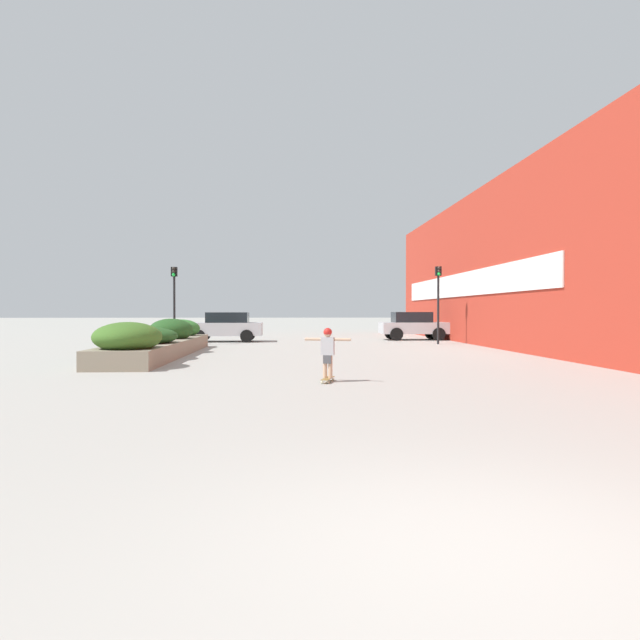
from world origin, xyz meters
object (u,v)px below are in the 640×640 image
at_px(car_leftmost, 226,326).
at_px(car_center_left, 616,326).
at_px(skateboarder, 328,348).
at_px(car_center_right, 413,325).
at_px(traffic_light_left, 174,292).
at_px(traffic_light_right, 438,292).
at_px(skateboard, 328,379).

height_order(car_leftmost, car_center_left, car_leftmost).
bearing_deg(skateboarder, car_center_left, 61.88).
relative_size(skateboarder, car_center_right, 0.30).
distance_m(car_center_right, traffic_light_left, 13.37).
height_order(car_center_right, traffic_light_right, traffic_light_right).
distance_m(skateboard, car_center_right, 20.03).
bearing_deg(skateboard, car_center_left, 61.88).
distance_m(skateboard, traffic_light_left, 16.14).
relative_size(car_center_left, car_center_right, 1.21).
distance_m(skateboarder, traffic_light_right, 16.25).
distance_m(traffic_light_left, traffic_light_right, 12.81).
height_order(car_leftmost, car_center_right, car_center_right).
bearing_deg(car_leftmost, traffic_light_left, 145.15).
height_order(car_center_right, traffic_light_left, traffic_light_left).
distance_m(car_leftmost, car_center_left, 22.09).
height_order(skateboarder, traffic_light_right, traffic_light_right).
relative_size(skateboard, car_leftmost, 0.20).
relative_size(car_leftmost, traffic_light_right, 1.03).
xyz_separation_m(car_leftmost, traffic_light_right, (10.70, -2.90, 1.76)).
height_order(skateboarder, traffic_light_left, traffic_light_left).
relative_size(car_leftmost, car_center_left, 0.86).
height_order(skateboarder, car_center_left, car_center_left).
bearing_deg(skateboard, skateboarder, 15.54).
xyz_separation_m(car_center_left, car_center_right, (-11.65, 0.30, 0.05)).
bearing_deg(traffic_light_right, car_leftmost, 164.84).
distance_m(car_leftmost, car_center_right, 10.50).
relative_size(skateboard, car_center_left, 0.18).
bearing_deg(car_center_left, car_leftmost, -87.28).
bearing_deg(traffic_light_right, skateboard, -113.76).
height_order(car_leftmost, traffic_light_left, traffic_light_left).
height_order(car_leftmost, traffic_light_right, traffic_light_right).
bearing_deg(car_leftmost, traffic_light_right, -105.16).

